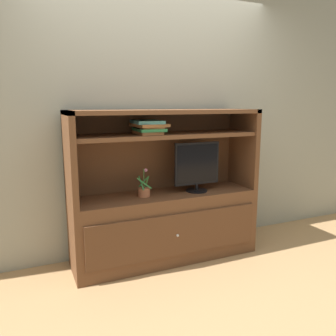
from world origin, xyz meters
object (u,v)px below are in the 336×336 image
at_px(media_console, 166,211).
at_px(magazine_stack, 148,127).
at_px(tv_monitor, 197,166).
at_px(potted_plant, 144,191).

relative_size(media_console, magazine_stack, 5.12).
bearing_deg(tv_monitor, magazine_stack, 174.57).
bearing_deg(tv_monitor, potted_plant, 176.66).
relative_size(potted_plant, magazine_stack, 0.74).
relative_size(media_console, potted_plant, 6.92).
relative_size(media_console, tv_monitor, 3.74).
bearing_deg(media_console, tv_monitor, -9.11).
height_order(media_console, potted_plant, media_console).
bearing_deg(potted_plant, media_console, 4.73).
height_order(media_console, magazine_stack, media_console).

